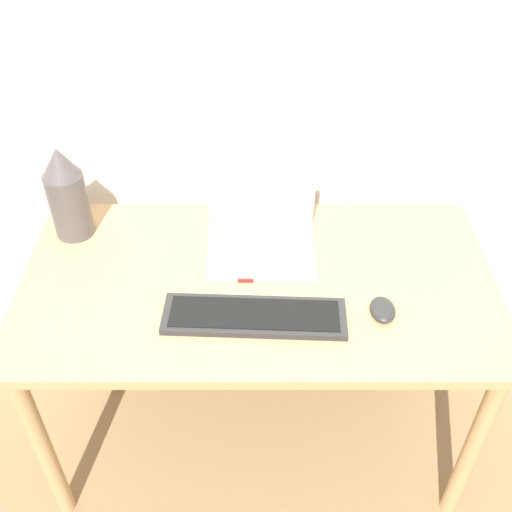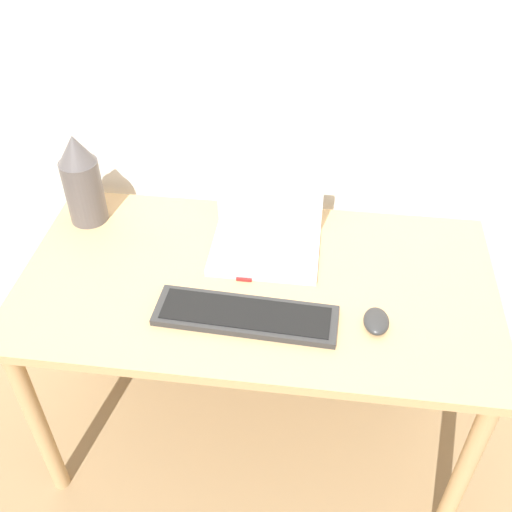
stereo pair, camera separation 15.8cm
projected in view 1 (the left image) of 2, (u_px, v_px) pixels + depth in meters
wall_back at (255, 28)px, 1.62m from camera, size 6.00×0.05×2.50m
desk at (256, 301)px, 1.71m from camera, size 1.32×0.70×0.71m
laptop at (259, 230)px, 1.73m from camera, size 0.31×0.25×0.26m
keyboard at (252, 316)px, 1.54m from camera, size 0.48×0.16×0.02m
mouse at (381, 309)px, 1.55m from camera, size 0.07×0.09×0.03m
vase at (64, 194)px, 1.72m from camera, size 0.11×0.11×0.29m
mp3_player at (244, 275)px, 1.66m from camera, size 0.04×0.05×0.01m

